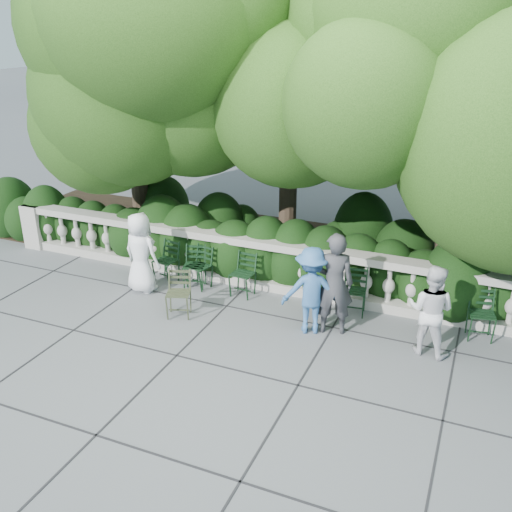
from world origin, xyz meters
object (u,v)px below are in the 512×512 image
at_px(chair_e, 479,343).
at_px(person_woman_grey, 334,284).
at_px(chair_weathered, 178,320).
at_px(chair_d, 239,298).
at_px(person_older_blue, 311,290).
at_px(person_businessman, 141,253).
at_px(chair_a, 162,284).
at_px(chair_f, 352,317).
at_px(person_casual_man, 431,310).
at_px(chair_b, 195,290).
at_px(chair_c, 194,290).

xyz_separation_m(chair_e, person_woman_grey, (-2.32, -0.58, 0.88)).
bearing_deg(chair_weathered, chair_d, 41.25).
distance_m(person_woman_grey, person_older_blue, 0.38).
height_order(person_businessman, person_older_blue, person_businessman).
height_order(person_woman_grey, person_older_blue, person_woman_grey).
xyz_separation_m(chair_a, person_older_blue, (3.26, -0.61, 0.75)).
distance_m(chair_a, chair_f, 3.81).
xyz_separation_m(chair_weathered, person_businessman, (-1.21, 0.77, 0.78)).
distance_m(person_businessman, person_casual_man, 5.33).
relative_size(chair_b, chair_d, 1.00).
bearing_deg(person_casual_man, person_older_blue, 12.57).
xyz_separation_m(chair_b, person_businessman, (-0.90, -0.39, 0.78)).
bearing_deg(person_businessman, person_older_blue, -174.82).
height_order(chair_f, person_older_blue, person_older_blue).
bearing_deg(chair_weathered, person_businessman, 127.21).
distance_m(chair_b, person_older_blue, 2.71).
height_order(chair_b, chair_weathered, same).
bearing_deg(chair_a, chair_e, 10.48).
relative_size(chair_f, person_older_blue, 0.56).
relative_size(chair_c, person_businessman, 0.54).
bearing_deg(chair_f, person_businessman, 179.25).
xyz_separation_m(chair_b, person_casual_man, (4.42, -0.53, 0.74)).
height_order(chair_d, person_woman_grey, person_woman_grey).
distance_m(chair_d, person_businessman, 2.04).
xyz_separation_m(chair_b, chair_weathered, (0.31, -1.16, 0.00)).
bearing_deg(person_older_blue, chair_a, -33.14).
height_order(chair_b, chair_f, same).
height_order(chair_d, person_older_blue, person_older_blue).
xyz_separation_m(chair_c, chair_e, (5.21, 0.10, 0.00)).
bearing_deg(person_businessman, chair_d, -159.04).
bearing_deg(chair_d, chair_f, 6.72).
relative_size(chair_c, person_casual_man, 0.57).
height_order(chair_c, person_casual_man, person_casual_man).
distance_m(chair_b, chair_c, 0.02).
bearing_deg(person_casual_man, chair_a, 4.20).
bearing_deg(chair_b, chair_c, -136.43).
bearing_deg(chair_c, person_woman_grey, -26.23).
distance_m(chair_a, chair_weathered, 1.55).
distance_m(person_woman_grey, person_casual_man, 1.55).
bearing_deg(chair_d, person_businessman, -164.18).
distance_m(chair_a, person_businessman, 0.89).
bearing_deg(chair_c, chair_d, -15.80).
xyz_separation_m(chair_d, person_older_blue, (1.59, -0.62, 0.75)).
height_order(chair_a, person_casual_man, person_casual_man).
height_order(chair_c, chair_f, same).
bearing_deg(chair_e, chair_b, 169.30).
relative_size(chair_a, chair_b, 1.00).
xyz_separation_m(chair_f, person_woman_grey, (-0.20, -0.61, 0.88)).
bearing_deg(person_woman_grey, person_businessman, -19.64).
distance_m(chair_b, chair_weathered, 1.20).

